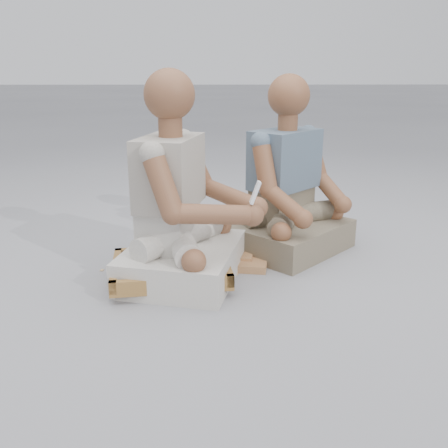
{
  "coord_description": "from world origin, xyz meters",
  "views": [
    {
      "loc": [
        -0.02,
        -1.85,
        0.94
      ],
      "look_at": [
        0.01,
        0.2,
        0.3
      ],
      "focal_mm": 40.0,
      "sensor_mm": 36.0,
      "label": 1
    }
  ],
  "objects_px": {
    "tool_tray": "(171,270)",
    "craftsman": "(181,212)",
    "carved_panel": "(215,255)",
    "companion": "(289,194)"
  },
  "relations": [
    {
      "from": "carved_panel",
      "to": "companion",
      "type": "xyz_separation_m",
      "value": [
        0.39,
        0.14,
        0.29
      ]
    },
    {
      "from": "tool_tray",
      "to": "craftsman",
      "type": "bearing_deg",
      "value": 51.22
    },
    {
      "from": "carved_panel",
      "to": "companion",
      "type": "height_order",
      "value": "companion"
    },
    {
      "from": "tool_tray",
      "to": "carved_panel",
      "type": "bearing_deg",
      "value": 56.31
    },
    {
      "from": "tool_tray",
      "to": "companion",
      "type": "height_order",
      "value": "companion"
    },
    {
      "from": "craftsman",
      "to": "tool_tray",
      "type": "bearing_deg",
      "value": -25.33
    },
    {
      "from": "tool_tray",
      "to": "craftsman",
      "type": "height_order",
      "value": "craftsman"
    },
    {
      "from": "tool_tray",
      "to": "companion",
      "type": "distance_m",
      "value": 0.78
    },
    {
      "from": "craftsman",
      "to": "companion",
      "type": "distance_m",
      "value": 0.67
    },
    {
      "from": "companion",
      "to": "craftsman",
      "type": "bearing_deg",
      "value": -11.01
    }
  ]
}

